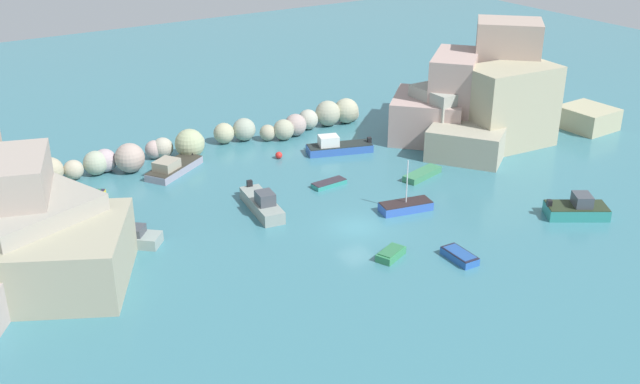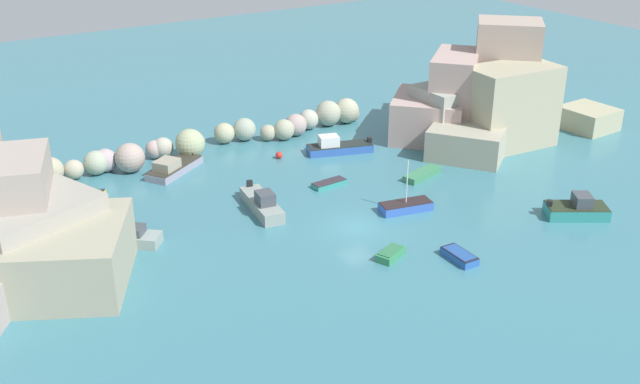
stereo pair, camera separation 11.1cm
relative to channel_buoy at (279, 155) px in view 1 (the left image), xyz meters
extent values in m
plane|color=teal|center=(-2.06, -15.66, -0.33)|extent=(160.00, 160.00, 0.00)
cube|color=#9C978B|center=(-24.18, -9.45, 2.31)|extent=(9.68, 8.66, 5.29)
cube|color=#A5968B|center=(-25.57, -7.68, 3.68)|extent=(8.14, 8.31, 8.02)
cube|color=#9E9A82|center=(-22.71, -12.13, 1.73)|extent=(10.61, 11.18, 4.12)
cube|color=tan|center=(23.68, -4.94, 5.28)|extent=(8.04, 8.00, 11.22)
cube|color=#9FA297|center=(17.47, -4.35, 2.40)|extent=(7.27, 5.27, 5.46)
cube|color=tan|center=(18.01, -3.72, 3.85)|extent=(8.65, 8.27, 8.37)
cube|color=#A59F89|center=(14.72, -9.41, 1.15)|extent=(7.73, 8.21, 2.96)
cube|color=#AA9F94|center=(30.73, 2.49, 0.92)|extent=(6.81, 6.76, 2.50)
cube|color=tan|center=(20.66, -8.77, 3.61)|extent=(9.09, 5.74, 7.88)
cube|color=#A49E91|center=(28.72, -0.71, 2.49)|extent=(7.96, 9.16, 5.65)
cube|color=#B1948C|center=(15.55, -2.95, 1.82)|extent=(10.36, 10.33, 4.30)
cube|color=tan|center=(31.34, -9.82, 0.79)|extent=(4.91, 5.14, 2.25)
sphere|color=tan|center=(-19.57, 5.58, 0.85)|extent=(2.36, 2.36, 2.36)
sphere|color=#ACA48D|center=(-17.61, 5.44, 0.55)|extent=(1.76, 1.76, 1.76)
sphere|color=#9FA991|center=(-15.63, 5.43, 0.76)|extent=(2.18, 2.18, 2.18)
sphere|color=#AB999F|center=(-14.71, 5.66, 0.73)|extent=(2.11, 2.11, 2.11)
sphere|color=#A9968B|center=(-12.84, 4.36, 1.01)|extent=(2.68, 2.68, 2.68)
sphere|color=#B19A94|center=(-9.81, 6.33, 0.54)|extent=(1.75, 1.75, 1.75)
sphere|color=#ABA794|center=(-9.06, 6.09, 0.64)|extent=(1.95, 1.95, 1.95)
sphere|color=#A1AB81|center=(-6.90, 4.71, 1.06)|extent=(2.78, 2.78, 2.78)
sphere|color=#98A394|center=(-5.19, 6.75, 0.31)|extent=(1.29, 1.29, 1.29)
sphere|color=#A9A886|center=(-2.51, 6.51, 0.70)|extent=(2.06, 2.06, 2.06)
sphere|color=#97A18F|center=(-0.44, 6.18, 0.81)|extent=(2.27, 2.27, 2.27)
sphere|color=#A19B81|center=(1.50, 4.86, 0.48)|extent=(1.62, 1.62, 1.62)
sphere|color=#A2A48A|center=(2.97, 4.21, 0.71)|extent=(2.09, 2.09, 2.09)
sphere|color=#AA9791|center=(4.60, 4.65, 0.79)|extent=(2.24, 2.24, 2.24)
sphere|color=#ABAC9B|center=(6.70, 5.61, 0.71)|extent=(2.08, 2.08, 2.08)
sphere|color=#A3A58D|center=(9.05, 5.48, 1.00)|extent=(2.66, 2.66, 2.66)
sphere|color=#AEAF91|center=(11.18, 5.18, 0.99)|extent=(2.64, 2.64, 2.64)
sphere|color=#A29E89|center=(12.02, 5.31, 0.44)|extent=(1.54, 1.54, 1.54)
sphere|color=red|center=(0.00, 0.00, 0.00)|extent=(0.66, 0.66, 0.66)
cube|color=blue|center=(3.00, -15.31, 0.01)|extent=(4.46, 2.42, 0.68)
cube|color=#2A1F20|center=(3.00, -15.31, 0.38)|extent=(4.37, 2.37, 0.06)
cylinder|color=silver|center=(3.00, -15.31, 2.17)|extent=(0.10, 0.10, 3.63)
cube|color=teal|center=(13.69, -23.36, 0.12)|extent=(5.20, 4.44, 0.90)
cube|color=#26311E|center=(13.69, -23.36, 0.60)|extent=(5.09, 4.35, 0.06)
cube|color=#3F444C|center=(13.97, -23.54, 1.06)|extent=(2.01, 2.12, 1.00)
cube|color=black|center=(11.83, -22.17, 0.82)|extent=(0.54, 0.56, 0.50)
cube|color=gray|center=(-6.75, -9.13, 0.16)|extent=(2.57, 6.31, 0.99)
cube|color=#3F444C|center=(-6.88, -9.98, 1.14)|extent=(1.51, 1.74, 0.98)
cube|color=black|center=(-6.33, -6.25, 0.90)|extent=(0.49, 0.42, 0.50)
cube|color=#285AB0|center=(1.20, -23.65, -0.07)|extent=(1.39, 2.85, 0.52)
cube|color=#1E1E2D|center=(1.20, -23.65, 0.22)|extent=(1.36, 2.80, 0.06)
cube|color=#234C93|center=(1.20, -23.65, 0.23)|extent=(1.18, 2.43, 0.08)
cube|color=gray|center=(-9.56, 2.18, 0.00)|extent=(6.21, 5.10, 0.65)
cube|color=#312F26|center=(-9.56, 2.18, 0.35)|extent=(6.09, 5.00, 0.06)
cube|color=#9E937F|center=(-10.49, 1.58, 0.77)|extent=(2.66, 2.56, 0.88)
cube|color=black|center=(-7.18, 3.73, 0.57)|extent=(0.54, 0.57, 0.50)
cube|color=#348655|center=(-2.71, -20.81, -0.06)|extent=(2.65, 2.01, 0.54)
cube|color=#2D7047|center=(-2.71, -20.81, 0.25)|extent=(2.25, 1.71, 0.08)
cube|color=#2F59AE|center=(5.74, -1.69, 0.03)|extent=(6.53, 3.75, 0.73)
cube|color=#1E2626|center=(5.74, -1.69, 0.43)|extent=(6.40, 3.67, 0.06)
cube|color=silver|center=(4.69, -1.35, 0.91)|extent=(2.19, 1.94, 1.03)
cube|color=black|center=(8.57, -2.62, 0.65)|extent=(0.48, 0.53, 0.50)
cube|color=gray|center=(-18.01, -8.54, 0.09)|extent=(5.37, 5.00, 0.83)
cube|color=#3F444C|center=(-17.47, -9.02, 0.81)|extent=(2.29, 2.25, 0.62)
cube|color=black|center=(-20.01, -6.80, 0.75)|extent=(0.56, 0.57, 0.50)
cube|color=white|center=(14.01, -9.33, -0.10)|extent=(3.08, 1.59, 0.45)
cube|color=#2D7047|center=(14.01, -9.33, 0.16)|extent=(2.62, 1.35, 0.08)
cube|color=#3A7F56|center=(8.53, -10.69, -0.05)|extent=(4.37, 2.31, 0.56)
cube|color=yellow|center=(-18.52, 1.34, -0.10)|extent=(4.40, 3.64, 0.47)
cube|color=#231E35|center=(-18.52, 1.34, 0.17)|extent=(4.31, 3.57, 0.06)
cube|color=#2D7047|center=(-18.52, 1.34, 0.18)|extent=(3.74, 3.09, 0.08)
cube|color=teal|center=(0.51, -7.86, -0.15)|extent=(3.17, 1.32, 0.37)
cube|color=#2F2831|center=(0.51, -7.86, 0.07)|extent=(3.10, 1.30, 0.06)
camera|label=1|loc=(-31.95, -57.39, 25.77)|focal=42.08mm
camera|label=2|loc=(-31.86, -57.45, 25.77)|focal=42.08mm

